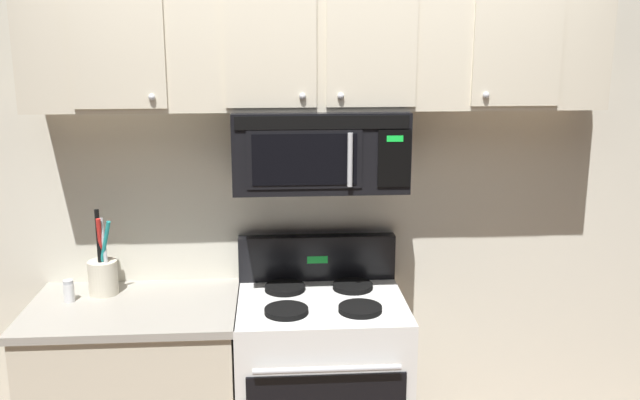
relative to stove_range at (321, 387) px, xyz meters
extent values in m
cube|color=silver|center=(0.00, 0.37, 0.88)|extent=(5.20, 0.10, 2.70)
cube|color=white|center=(0.00, 0.00, -0.02)|extent=(0.76, 0.64, 0.90)
cylinder|color=#B7BABF|center=(0.00, -0.36, 0.27)|extent=(0.61, 0.03, 0.03)
cube|color=black|center=(0.00, 0.28, 0.54)|extent=(0.76, 0.07, 0.22)
cube|color=#19D83F|center=(0.00, 0.24, 0.54)|extent=(0.10, 0.00, 0.04)
cylinder|color=black|center=(-0.16, -0.14, 0.44)|extent=(0.19, 0.19, 0.02)
cylinder|color=black|center=(0.16, -0.14, 0.44)|extent=(0.19, 0.19, 0.02)
cylinder|color=black|center=(-0.16, 0.14, 0.44)|extent=(0.19, 0.19, 0.02)
cylinder|color=black|center=(0.16, 0.14, 0.44)|extent=(0.19, 0.19, 0.02)
cube|color=black|center=(0.00, 0.12, 1.11)|extent=(0.76, 0.39, 0.35)
cube|color=black|center=(0.00, -0.08, 1.25)|extent=(0.73, 0.01, 0.06)
cube|color=black|center=(-0.07, -0.08, 1.09)|extent=(0.49, 0.01, 0.25)
cube|color=black|center=(-0.08, -0.08, 1.09)|extent=(0.44, 0.01, 0.22)
cube|color=black|center=(0.30, -0.08, 1.09)|extent=(0.14, 0.01, 0.25)
cube|color=#19D83F|center=(0.30, -0.08, 1.18)|extent=(0.07, 0.00, 0.03)
cylinder|color=#B7BABF|center=(0.11, -0.10, 1.09)|extent=(0.02, 0.02, 0.23)
cube|color=beige|center=(0.00, 0.15, 1.56)|extent=(2.50, 0.33, 0.55)
cube|color=beige|center=(-0.83, -0.02, 1.56)|extent=(0.38, 0.01, 0.51)
sphere|color=#B7BABF|center=(-0.70, -0.03, 1.35)|extent=(0.03, 0.03, 0.03)
cube|color=beige|center=(-0.21, -0.02, 1.56)|extent=(0.38, 0.01, 0.51)
sphere|color=#B7BABF|center=(-0.08, -0.03, 1.35)|extent=(0.03, 0.03, 0.03)
cube|color=beige|center=(0.21, -0.02, 1.56)|extent=(0.38, 0.01, 0.51)
sphere|color=#B7BABF|center=(0.08, -0.03, 1.35)|extent=(0.03, 0.03, 0.03)
cube|color=beige|center=(0.83, -0.02, 1.56)|extent=(0.38, 0.01, 0.51)
sphere|color=#B7BABF|center=(0.70, -0.03, 1.35)|extent=(0.03, 0.03, 0.03)
cube|color=beige|center=(-0.84, 0.01, -0.04)|extent=(0.90, 0.62, 0.86)
cube|color=#9E998E|center=(-0.84, 0.01, 0.41)|extent=(0.93, 0.65, 0.03)
cylinder|color=beige|center=(-1.00, 0.15, 0.51)|extent=(0.13, 0.13, 0.16)
cylinder|color=#BCBCC1|center=(-0.98, 0.14, 0.66)|extent=(0.04, 0.06, 0.28)
cylinder|color=teal|center=(-0.98, 0.13, 0.65)|extent=(0.09, 0.06, 0.28)
cylinder|color=black|center=(-1.00, 0.15, 0.68)|extent=(0.03, 0.05, 0.32)
cylinder|color=red|center=(-1.00, 0.15, 0.66)|extent=(0.02, 0.05, 0.28)
cylinder|color=white|center=(-1.13, 0.06, 0.47)|extent=(0.05, 0.05, 0.08)
cylinder|color=#B7BABF|center=(-1.13, 0.06, 0.52)|extent=(0.05, 0.05, 0.02)
camera|label=1|loc=(-0.21, -2.97, 1.61)|focal=39.33mm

